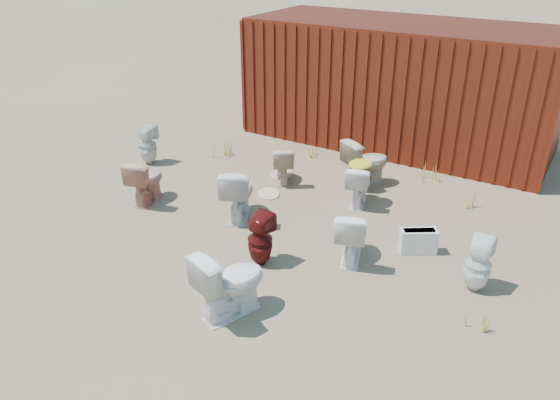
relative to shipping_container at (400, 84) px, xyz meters
The scene contains 22 objects.
ground 5.34m from the shipping_container, 90.00° to the right, with size 100.00×100.00×0.00m, color brown.
shipping_container is the anchor object (origin of this frame).
toilet_front_a 4.63m from the shipping_container, 100.35° to the right, with size 0.47×0.82×0.84m, color silver.
toilet_front_pink 5.45m from the shipping_container, 116.42° to the right, with size 0.42×0.73×0.75m, color tan.
toilet_front_c 6.52m from the shipping_container, 85.73° to the right, with size 0.48×0.84×0.86m, color white.
toilet_front_maroon 5.47m from the shipping_container, 87.97° to the right, with size 0.33×0.34×0.73m, color #590F0F.
toilet_front_e 4.88m from the shipping_container, 76.06° to the right, with size 0.42×0.74×0.75m, color white.
toilet_back_a 5.12m from the shipping_container, 134.01° to the right, with size 0.33×0.34×0.74m, color silver.
toilet_back_beige_left 3.27m from the shipping_container, 107.26° to the right, with size 0.37×0.65×0.66m, color #C4AB8F.
toilet_back_beige_right 2.52m from the shipping_container, 81.40° to the right, with size 0.47×0.82×0.83m, color #C3AF8E.
toilet_back_yellowlid 3.27m from the shipping_container, 79.78° to the right, with size 0.38×0.66×0.68m, color white.
toilet_back_e 5.35m from the shipping_container, 58.46° to the right, with size 0.32×0.33×0.72m, color white.
yellow_lid 3.19m from the shipping_container, 79.78° to the right, with size 0.34×0.43×0.03m, color gold.
loose_tank 4.58m from the shipping_container, 65.09° to the right, with size 0.50×0.20×0.35m, color silver.
loose_lid_near 3.21m from the shipping_container, 111.51° to the right, with size 0.38×0.49×0.02m, color tan.
loose_lid_far 3.87m from the shipping_container, 103.37° to the right, with size 0.36×0.47×0.02m, color beige.
weed_clump_a 3.81m from the shipping_container, 134.54° to the right, with size 0.36×0.36×0.32m, color #A8A243.
weed_clump_b 2.86m from the shipping_container, 82.49° to the right, with size 0.32×0.32×0.31m, color #A8A243.
weed_clump_c 3.31m from the shipping_container, 45.27° to the right, with size 0.36×0.36×0.29m, color #A8A243.
weed_clump_d 2.22m from the shipping_container, 118.77° to the right, with size 0.30×0.30×0.25m, color #A8A243.
weed_clump_e 2.37m from the shipping_container, 53.83° to the right, with size 0.34×0.34×0.29m, color #A8A243.
weed_clump_f 6.06m from the shipping_container, 59.95° to the right, with size 0.28×0.28×0.27m, color #A8A243.
Camera 1 is at (3.63, -5.30, 4.02)m, focal length 35.00 mm.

